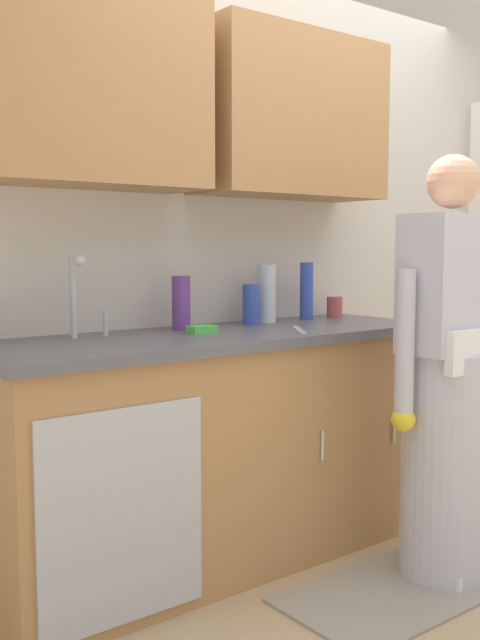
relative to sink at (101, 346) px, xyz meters
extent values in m
plane|color=tan|center=(1.06, -0.71, -0.93)|extent=(9.00, 9.00, 0.00)
cube|color=beige|center=(1.06, 0.34, 0.42)|extent=(4.80, 0.10, 2.70)
cube|color=#B27F4C|center=(0.02, 0.12, 0.92)|extent=(0.91, 0.34, 0.70)
cube|color=#B27F4C|center=(1.01, 0.12, 0.92)|extent=(0.91, 0.34, 0.70)
cube|color=#B27F4C|center=(0.51, -0.01, -0.48)|extent=(1.90, 0.60, 0.90)
cube|color=#B7BABF|center=(-0.09, -0.31, -0.52)|extent=(0.60, 0.01, 0.72)
cylinder|color=silver|center=(0.80, -0.32, -0.43)|extent=(0.01, 0.01, 0.12)
cylinder|color=silver|center=(1.22, -0.32, -0.43)|extent=(0.01, 0.01, 0.12)
cube|color=#595960|center=(0.51, -0.01, -0.01)|extent=(1.96, 0.66, 0.04)
cube|color=#B7BABF|center=(0.00, -0.01, -0.01)|extent=(0.50, 0.36, 0.03)
cylinder|color=#B7BABF|center=(-0.04, 0.14, 0.16)|extent=(0.02, 0.02, 0.30)
sphere|color=#B7BABF|center=(-0.04, 0.08, 0.30)|extent=(0.04, 0.04, 0.04)
cylinder|color=#B7BABF|center=(0.09, 0.14, 0.06)|extent=(0.02, 0.02, 0.10)
cube|color=white|center=(1.12, -0.69, -0.90)|extent=(0.20, 0.26, 0.06)
cylinder|color=silver|center=(1.12, -0.67, -0.49)|extent=(0.34, 0.34, 0.88)
cube|color=silver|center=(1.12, -0.67, 0.21)|extent=(0.38, 0.22, 0.52)
sphere|color=#E1A580|center=(1.12, -0.67, 0.59)|extent=(0.20, 0.20, 0.20)
cube|color=white|center=(1.12, -0.79, -0.03)|extent=(0.32, 0.04, 0.16)
cylinder|color=silver|center=(0.89, -0.65, 0.00)|extent=(0.07, 0.07, 0.55)
sphere|color=yellow|center=(0.89, -0.65, -0.28)|extent=(0.09, 0.09, 0.09)
cylinder|color=silver|center=(1.35, -0.65, 0.00)|extent=(0.07, 0.07, 0.55)
sphere|color=yellow|center=(1.35, -0.65, -0.28)|extent=(0.09, 0.09, 0.09)
cube|color=gray|center=(0.82, -0.66, -0.92)|extent=(0.80, 0.50, 0.01)
cylinder|color=silver|center=(0.91, 0.17, 0.14)|extent=(0.08, 0.08, 0.26)
cylinder|color=#334CB2|center=(0.79, 0.13, 0.10)|extent=(0.08, 0.08, 0.18)
cylinder|color=#334CB2|center=(1.13, 0.15, 0.15)|extent=(0.06, 0.06, 0.27)
cylinder|color=#66388C|center=(0.43, 0.14, 0.12)|extent=(0.08, 0.08, 0.22)
cylinder|color=#B24C47|center=(1.33, 0.16, 0.06)|extent=(0.08, 0.08, 0.10)
cube|color=silver|center=(0.80, -0.17, 0.02)|extent=(0.15, 0.21, 0.01)
cube|color=#4CBF4C|center=(0.44, 0.00, 0.03)|extent=(0.11, 0.07, 0.03)
camera|label=1|loc=(-1.20, -2.38, 0.35)|focal=41.39mm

